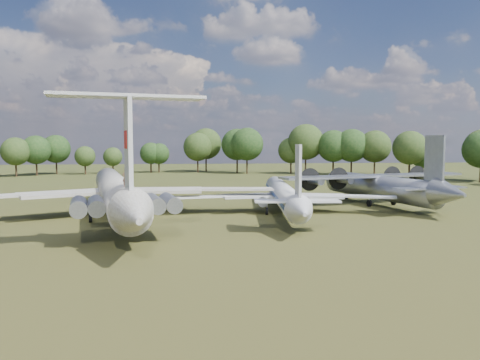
{
  "coord_description": "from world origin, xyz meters",
  "views": [
    {
      "loc": [
        5.25,
        -62.46,
        10.04
      ],
      "look_at": [
        11.8,
        -1.61,
        5.0
      ],
      "focal_mm": 35.0,
      "sensor_mm": 36.0,
      "label": 1
    }
  ],
  "objects_px": {
    "an12_transport": "(378,190)",
    "person_on_il62": "(126,178)",
    "tu104_jet": "(284,199)",
    "il62_airliner": "(116,197)"
  },
  "relations": [
    {
      "from": "an12_transport",
      "to": "person_on_il62",
      "type": "distance_m",
      "value": 43.25
    },
    {
      "from": "an12_transport",
      "to": "person_on_il62",
      "type": "height_order",
      "value": "person_on_il62"
    },
    {
      "from": "tu104_jet",
      "to": "person_on_il62",
      "type": "relative_size",
      "value": 22.47
    },
    {
      "from": "il62_airliner",
      "to": "tu104_jet",
      "type": "xyz_separation_m",
      "value": [
        22.64,
        1.59,
        -0.71
      ]
    },
    {
      "from": "il62_airliner",
      "to": "tu104_jet",
      "type": "relative_size",
      "value": 1.37
    },
    {
      "from": "person_on_il62",
      "to": "an12_transport",
      "type": "bearing_deg",
      "value": -151.08
    },
    {
      "from": "il62_airliner",
      "to": "person_on_il62",
      "type": "bearing_deg",
      "value": -90.0
    },
    {
      "from": "tu104_jet",
      "to": "il62_airliner",
      "type": "bearing_deg",
      "value": -170.57
    },
    {
      "from": "an12_transport",
      "to": "tu104_jet",
      "type": "bearing_deg",
      "value": -171.1
    },
    {
      "from": "tu104_jet",
      "to": "an12_transport",
      "type": "height_order",
      "value": "an12_transport"
    }
  ]
}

